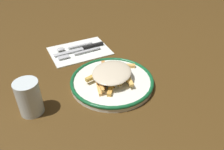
% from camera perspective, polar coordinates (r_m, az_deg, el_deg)
% --- Properties ---
extents(ground_plane, '(2.60, 2.60, 0.00)m').
position_cam_1_polar(ground_plane, '(0.74, -0.00, -2.30)').
color(ground_plane, '#4B3214').
extents(plate, '(0.27, 0.27, 0.02)m').
position_cam_1_polar(plate, '(0.73, -0.00, -1.58)').
color(plate, white).
rests_on(plate, ground_plane).
extents(fries_heap, '(0.18, 0.20, 0.04)m').
position_cam_1_polar(fries_heap, '(0.72, -0.07, 0.39)').
color(fries_heap, '#C9882C').
rests_on(fries_heap, plate).
extents(napkin, '(0.18, 0.24, 0.01)m').
position_cam_1_polar(napkin, '(0.92, -8.20, 6.15)').
color(napkin, white).
rests_on(napkin, ground_plane).
extents(fork, '(0.02, 0.18, 0.01)m').
position_cam_1_polar(fork, '(0.89, -8.28, 5.57)').
color(fork, silver).
rests_on(fork, napkin).
extents(knife, '(0.02, 0.21, 0.01)m').
position_cam_1_polar(knife, '(0.93, -7.15, 6.84)').
color(knife, black).
rests_on(knife, napkin).
extents(spoon, '(0.02, 0.15, 0.01)m').
position_cam_1_polar(spoon, '(0.93, -10.92, 6.80)').
color(spoon, silver).
rests_on(spoon, napkin).
extents(water_glass, '(0.07, 0.07, 0.10)m').
position_cam_1_polar(water_glass, '(0.65, -20.29, -5.34)').
color(water_glass, silver).
rests_on(water_glass, ground_plane).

